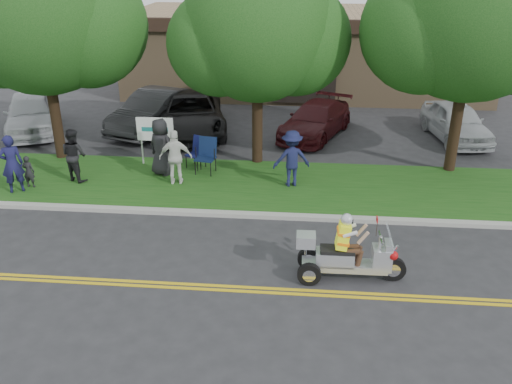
# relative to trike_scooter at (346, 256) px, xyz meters

# --- Properties ---
(ground) EXTENTS (120.00, 120.00, 0.00)m
(ground) POSITION_rel_trike_scooter_xyz_m (-3.12, -0.17, -0.57)
(ground) COLOR #28282B
(ground) RESTS_ON ground
(centerline_near) EXTENTS (60.00, 0.10, 0.01)m
(centerline_near) POSITION_rel_trike_scooter_xyz_m (-3.12, -0.75, -0.56)
(centerline_near) COLOR gold
(centerline_near) RESTS_ON ground
(centerline_far) EXTENTS (60.00, 0.10, 0.01)m
(centerline_far) POSITION_rel_trike_scooter_xyz_m (-3.12, -0.59, -0.56)
(centerline_far) COLOR gold
(centerline_far) RESTS_ON ground
(curb) EXTENTS (60.00, 0.25, 0.12)m
(curb) POSITION_rel_trike_scooter_xyz_m (-3.12, 2.88, -0.51)
(curb) COLOR #A8A89E
(curb) RESTS_ON ground
(grass_verge) EXTENTS (60.00, 4.00, 0.10)m
(grass_verge) POSITION_rel_trike_scooter_xyz_m (-3.12, 5.03, -0.51)
(grass_verge) COLOR #194A13
(grass_verge) RESTS_ON ground
(commercial_building) EXTENTS (18.00, 8.20, 4.00)m
(commercial_building) POSITION_rel_trike_scooter_xyz_m (-1.12, 18.80, 1.44)
(commercial_building) COLOR #9E7F5B
(commercial_building) RESTS_ON ground
(tree_left) EXTENTS (6.62, 5.40, 7.78)m
(tree_left) POSITION_rel_trike_scooter_xyz_m (-9.56, 6.86, 4.28)
(tree_left) COLOR #332114
(tree_left) RESTS_ON ground
(tree_mid) EXTENTS (5.88, 4.80, 7.05)m
(tree_mid) POSITION_rel_trike_scooter_xyz_m (-2.57, 7.06, 3.86)
(tree_mid) COLOR #332114
(tree_mid) RESTS_ON ground
(tree_right) EXTENTS (6.86, 5.60, 8.07)m
(tree_right) POSITION_rel_trike_scooter_xyz_m (3.94, 6.86, 4.46)
(tree_right) COLOR #332114
(tree_right) RESTS_ON ground
(business_sign) EXTENTS (1.25, 0.06, 1.75)m
(business_sign) POSITION_rel_trike_scooter_xyz_m (-6.02, 6.43, 0.69)
(business_sign) COLOR silver
(business_sign) RESTS_ON ground
(trike_scooter) EXTENTS (2.48, 0.83, 1.63)m
(trike_scooter) POSITION_rel_trike_scooter_xyz_m (0.00, 0.00, 0.00)
(trike_scooter) COLOR black
(trike_scooter) RESTS_ON ground
(lawn_chair_a) EXTENTS (0.75, 0.76, 1.05)m
(lawn_chair_a) POSITION_rel_trike_scooter_xyz_m (-4.58, 6.32, 0.12)
(lawn_chair_a) COLOR black
(lawn_chair_a) RESTS_ON grass_verge
(lawn_chair_b) EXTENTS (0.71, 0.73, 1.16)m
(lawn_chair_b) POSITION_rel_trike_scooter_xyz_m (-4.19, 5.88, 0.19)
(lawn_chair_b) COLOR black
(lawn_chair_b) RESTS_ON grass_verge
(spectator_adult_left) EXTENTS (0.78, 0.70, 1.80)m
(spectator_adult_left) POSITION_rel_trike_scooter_xyz_m (-9.71, 3.75, 0.44)
(spectator_adult_left) COLOR #191945
(spectator_adult_left) RESTS_ON grass_verge
(spectator_adult_mid) EXTENTS (1.03, 0.95, 1.70)m
(spectator_adult_mid) POSITION_rel_trike_scooter_xyz_m (-8.22, 4.79, 0.39)
(spectator_adult_mid) COLOR black
(spectator_adult_mid) RESTS_ON grass_verge
(spectator_adult_right) EXTENTS (1.07, 0.56, 1.73)m
(spectator_adult_right) POSITION_rel_trike_scooter_xyz_m (-4.97, 4.84, 0.40)
(spectator_adult_right) COLOR white
(spectator_adult_right) RESTS_ON grass_verge
(spectator_chair_a) EXTENTS (1.27, 0.91, 1.77)m
(spectator_chair_a) POSITION_rel_trike_scooter_xyz_m (-1.38, 5.01, 0.42)
(spectator_chair_a) COLOR #181C42
(spectator_chair_a) RESTS_ON grass_verge
(spectator_chair_b) EXTENTS (1.08, 0.93, 1.87)m
(spectator_chair_b) POSITION_rel_trike_scooter_xyz_m (-5.62, 5.54, 0.47)
(spectator_chair_b) COLOR black
(spectator_chair_b) RESTS_ON grass_verge
(child_left) EXTENTS (0.38, 0.25, 1.02)m
(child_left) POSITION_rel_trike_scooter_xyz_m (-9.45, 4.13, 0.04)
(child_left) COLOR black
(child_left) RESTS_ON grass_verge
(parked_car_far_left) EXTENTS (3.64, 5.08, 1.61)m
(parked_car_far_left) POSITION_rel_trike_scooter_xyz_m (-12.12, 9.80, 0.23)
(parked_car_far_left) COLOR #B9BAC0
(parked_car_far_left) RESTS_ON ground
(parked_car_left) EXTENTS (3.19, 5.20, 1.62)m
(parked_car_left) POSITION_rel_trike_scooter_xyz_m (-7.16, 10.55, 0.24)
(parked_car_left) COLOR #28282B
(parked_car_left) RESTS_ON ground
(parked_car_mid) EXTENTS (3.79, 6.11, 1.58)m
(parked_car_mid) POSITION_rel_trike_scooter_xyz_m (-5.62, 10.33, 0.22)
(parked_car_mid) COLOR black
(parked_car_mid) RESTS_ON ground
(parked_car_right) EXTENTS (3.40, 4.87, 1.31)m
(parked_car_right) POSITION_rel_trike_scooter_xyz_m (-0.59, 10.36, 0.09)
(parked_car_right) COLOR #410F13
(parked_car_right) RESTS_ON ground
(parked_car_far_right) EXTENTS (2.32, 4.45, 1.45)m
(parked_car_far_right) POSITION_rel_trike_scooter_xyz_m (4.88, 10.40, 0.15)
(parked_car_far_right) COLOR #AAAEB2
(parked_car_far_right) RESTS_ON ground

